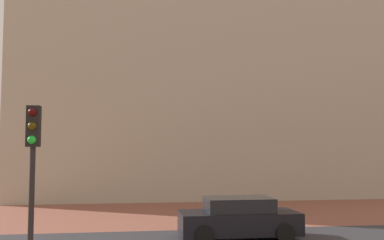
# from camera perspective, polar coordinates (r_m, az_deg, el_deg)

# --- Properties ---
(landmark_building) EXTENTS (25.93, 15.73, 34.90)m
(landmark_building) POSITION_cam_1_polar(r_m,az_deg,el_deg) (34.94, 0.65, 6.65)
(landmark_building) COLOR #B2A893
(landmark_building) RESTS_ON ground_plane
(car_black) EXTENTS (4.28, 2.05, 1.46)m
(car_black) POSITION_cam_1_polar(r_m,az_deg,el_deg) (15.92, 6.28, -12.98)
(car_black) COLOR black
(car_black) RESTS_ON ground_plane
(traffic_light_pole) EXTENTS (0.28, 0.34, 4.13)m
(traffic_light_pole) POSITION_cam_1_polar(r_m,az_deg,el_deg) (9.90, -20.60, -5.25)
(traffic_light_pole) COLOR black
(traffic_light_pole) RESTS_ON ground_plane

